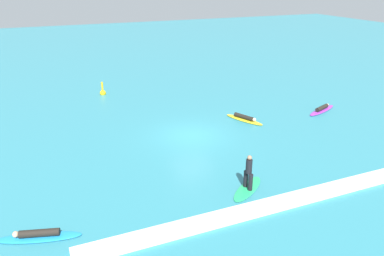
{
  "coord_description": "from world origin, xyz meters",
  "views": [
    {
      "loc": [
        -8.21,
        -19.58,
        9.24
      ],
      "look_at": [
        0.0,
        0.0,
        0.5
      ],
      "focal_mm": 34.86,
      "sensor_mm": 36.0,
      "label": 1
    }
  ],
  "objects_px": {
    "surfer_on_yellow_board": "(244,119)",
    "marker_buoy": "(103,92)",
    "surfer_on_purple_board": "(322,109)",
    "surfer_on_green_board": "(248,181)",
    "surfer_on_blue_board": "(38,236)"
  },
  "relations": [
    {
      "from": "surfer_on_purple_board",
      "to": "marker_buoy",
      "type": "relative_size",
      "value": 2.71
    },
    {
      "from": "surfer_on_purple_board",
      "to": "surfer_on_yellow_board",
      "type": "bearing_deg",
      "value": 153.01
    },
    {
      "from": "surfer_on_yellow_board",
      "to": "marker_buoy",
      "type": "height_order",
      "value": "marker_buoy"
    },
    {
      "from": "surfer_on_blue_board",
      "to": "marker_buoy",
      "type": "height_order",
      "value": "marker_buoy"
    },
    {
      "from": "surfer_on_yellow_board",
      "to": "marker_buoy",
      "type": "relative_size",
      "value": 2.48
    },
    {
      "from": "surfer_on_green_board",
      "to": "surfer_on_blue_board",
      "type": "relative_size",
      "value": 0.77
    },
    {
      "from": "surfer_on_green_board",
      "to": "surfer_on_blue_board",
      "type": "distance_m",
      "value": 9.1
    },
    {
      "from": "surfer_on_green_board",
      "to": "surfer_on_yellow_board",
      "type": "bearing_deg",
      "value": -155.54
    },
    {
      "from": "surfer_on_green_board",
      "to": "surfer_on_blue_board",
      "type": "bearing_deg",
      "value": -36.51
    },
    {
      "from": "surfer_on_purple_board",
      "to": "surfer_on_yellow_board",
      "type": "relative_size",
      "value": 1.09
    },
    {
      "from": "surfer_on_purple_board",
      "to": "surfer_on_green_board",
      "type": "distance_m",
      "value": 12.86
    },
    {
      "from": "surfer_on_purple_board",
      "to": "surfer_on_yellow_board",
      "type": "height_order",
      "value": "surfer_on_purple_board"
    },
    {
      "from": "surfer_on_green_board",
      "to": "marker_buoy",
      "type": "xyz_separation_m",
      "value": [
        -3.5,
        17.57,
        -0.24
      ]
    },
    {
      "from": "surfer_on_purple_board",
      "to": "surfer_on_blue_board",
      "type": "bearing_deg",
      "value": 178.1
    },
    {
      "from": "surfer_on_green_board",
      "to": "surfer_on_blue_board",
      "type": "xyz_separation_m",
      "value": [
        -9.09,
        0.03,
        -0.3
      ]
    }
  ]
}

